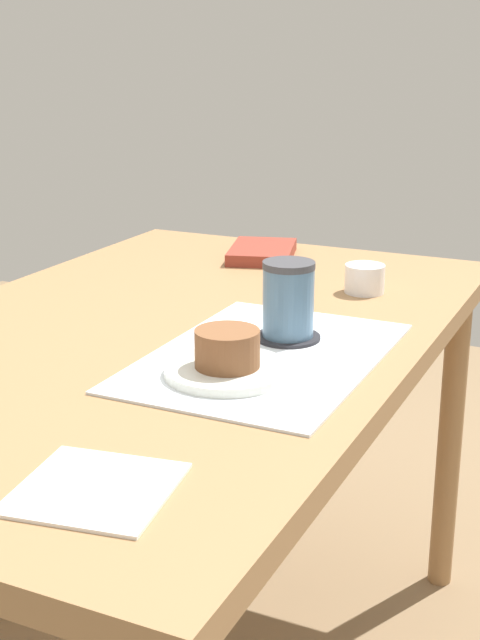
% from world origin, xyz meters
% --- Properties ---
extents(dining_table, '(1.29, 0.79, 0.71)m').
position_xyz_m(dining_table, '(0.00, 0.00, 0.64)').
color(dining_table, '#997047').
rests_on(dining_table, ground_plane).
extents(placemat, '(0.44, 0.30, 0.00)m').
position_xyz_m(placemat, '(-0.06, -0.20, 0.71)').
color(placemat, white).
rests_on(placemat, dining_table).
extents(pastry_plate, '(0.17, 0.17, 0.01)m').
position_xyz_m(pastry_plate, '(-0.15, -0.18, 0.72)').
color(pastry_plate, silver).
rests_on(pastry_plate, placemat).
extents(pastry, '(0.09, 0.09, 0.05)m').
position_xyz_m(pastry, '(-0.15, -0.18, 0.75)').
color(pastry, brown).
rests_on(pastry, pastry_plate).
extents(coffee_coaster, '(0.10, 0.10, 0.00)m').
position_xyz_m(coffee_coaster, '(0.02, -0.20, 0.72)').
color(coffee_coaster, '#232328').
rests_on(coffee_coaster, placemat).
extents(coffee_mug, '(0.11, 0.08, 0.11)m').
position_xyz_m(coffee_mug, '(0.03, -0.20, 0.78)').
color(coffee_mug, slate).
rests_on(coffee_mug, coffee_coaster).
extents(paper_napkin, '(0.17, 0.17, 0.00)m').
position_xyz_m(paper_napkin, '(-0.48, -0.20, 0.71)').
color(paper_napkin, white).
rests_on(paper_napkin, dining_table).
extents(sugar_bowl, '(0.07, 0.07, 0.05)m').
position_xyz_m(sugar_bowl, '(0.33, -0.22, 0.74)').
color(sugar_bowl, white).
rests_on(sugar_bowl, dining_table).
extents(small_book, '(0.21, 0.17, 0.02)m').
position_xyz_m(small_book, '(0.49, 0.05, 0.72)').
color(small_book, maroon).
rests_on(small_book, dining_table).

